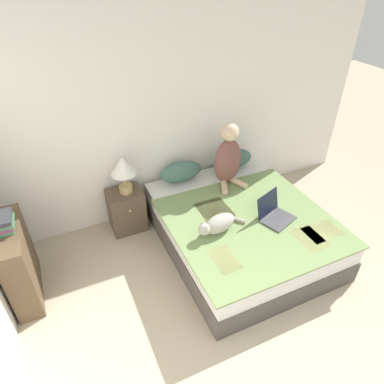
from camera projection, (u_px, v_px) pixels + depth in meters
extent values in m
cube|color=white|center=(176.00, 115.00, 4.03)|extent=(5.22, 0.05, 2.55)
cube|color=#4C4742|center=(239.00, 235.00, 4.01)|extent=(1.65, 2.02, 0.26)
cube|color=silver|center=(241.00, 219.00, 3.87)|extent=(1.62, 1.99, 0.21)
cube|color=#758E56|center=(251.00, 222.00, 3.66)|extent=(1.70, 1.61, 0.02)
cube|color=#B2BC70|center=(322.00, 231.00, 3.53)|extent=(0.38, 0.26, 0.01)
cube|color=#B2BC70|center=(214.00, 210.00, 3.82)|extent=(0.34, 0.39, 0.01)
cube|color=#B2BC70|center=(225.00, 259.00, 3.21)|extent=(0.22, 0.34, 0.01)
cube|color=#B2BC70|center=(309.00, 238.00, 3.45)|extent=(0.25, 0.37, 0.01)
ellipsoid|color=#42665B|center=(181.00, 172.00, 4.24)|extent=(0.55, 0.25, 0.25)
ellipsoid|color=#42665B|center=(233.00, 159.00, 4.49)|extent=(0.55, 0.25, 0.25)
ellipsoid|color=brown|center=(228.00, 161.00, 4.11)|extent=(0.35, 0.19, 0.58)
sphere|color=#DBB293|center=(230.00, 132.00, 3.89)|extent=(0.21, 0.21, 0.21)
cylinder|color=#DBB293|center=(224.00, 186.00, 4.14)|extent=(0.17, 0.25, 0.07)
cylinder|color=#DBB293|center=(238.00, 183.00, 4.20)|extent=(0.17, 0.25, 0.07)
ellipsoid|color=#A8A399|center=(220.00, 223.00, 3.49)|extent=(0.40, 0.26, 0.18)
sphere|color=#A8A399|center=(204.00, 229.00, 3.37)|extent=(0.12, 0.12, 0.12)
cone|color=#A8A399|center=(206.00, 228.00, 3.32)|extent=(0.05, 0.05, 0.05)
cone|color=#A8A399|center=(202.00, 224.00, 3.37)|extent=(0.05, 0.05, 0.05)
cylinder|color=#A8A399|center=(236.00, 220.00, 3.65)|extent=(0.17, 0.17, 0.04)
cube|color=#424247|center=(278.00, 220.00, 3.66)|extent=(0.41, 0.36, 0.02)
cube|color=black|center=(268.00, 203.00, 3.68)|extent=(0.34, 0.18, 0.25)
cube|color=brown|center=(127.00, 210.00, 4.17)|extent=(0.41, 0.34, 0.54)
sphere|color=tan|center=(130.00, 211.00, 3.97)|extent=(0.03, 0.03, 0.03)
cylinder|color=tan|center=(126.00, 189.00, 4.00)|extent=(0.16, 0.16, 0.09)
cylinder|color=tan|center=(125.00, 180.00, 3.93)|extent=(0.02, 0.02, 0.17)
cone|color=white|center=(123.00, 165.00, 3.82)|extent=(0.29, 0.29, 0.22)
cube|color=brown|center=(19.00, 262.00, 3.28)|extent=(0.23, 0.78, 0.83)
cube|color=#3D7A51|center=(5.00, 228.00, 3.04)|extent=(0.16, 0.22, 0.03)
cube|color=#844270|center=(3.00, 225.00, 3.01)|extent=(0.16, 0.22, 0.04)
cube|color=#3D7A51|center=(3.00, 222.00, 2.99)|extent=(0.18, 0.22, 0.03)
cube|color=#844270|center=(1.00, 220.00, 2.98)|extent=(0.16, 0.22, 0.03)
cube|color=#2D2D33|center=(0.00, 218.00, 2.95)|extent=(0.19, 0.24, 0.03)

